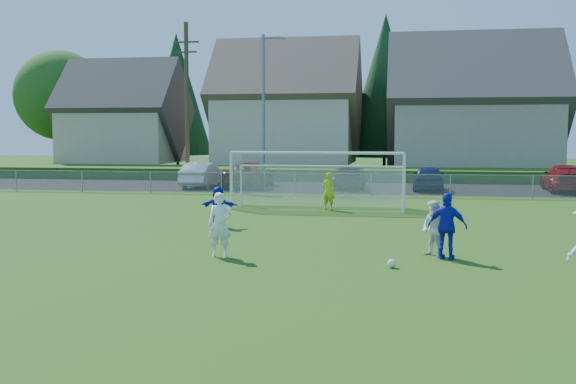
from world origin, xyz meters
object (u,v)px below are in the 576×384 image
Objects in this scene: player_white_a at (220,225)px; player_white_b at (434,229)px; car_c at (249,175)px; soccer_ball at (392,263)px; car_g at (566,178)px; player_blue_b at (218,207)px; soccer_goal at (319,171)px; car_e at (428,178)px; goalkeeper at (328,191)px; car_b at (203,175)px; car_d at (349,177)px; player_blue_a at (447,226)px.

player_white_b is (5.56, 0.99, -0.11)m from player_white_a.
player_white_a is at bearing 99.82° from car_c.
car_g is at bearing 68.27° from soccer_ball.
player_blue_b is at bearing -166.56° from player_white_b.
soccer_ball is 0.03× the size of soccer_goal.
player_blue_b is (-6.08, 6.32, 0.60)m from soccer_ball.
car_e reaches higher than soccer_ball.
goalkeeper reaches higher than car_b.
player_white_a reaches higher than player_white_b.
player_blue_b is 22.76m from car_g.
car_e reaches higher than car_d.
car_b is at bearing 128.83° from soccer_goal.
player_blue_a is 1.08× the size of goalkeeper.
car_c is 12.39m from soccer_goal.
car_g is (20.95, 0.04, 0.01)m from car_b.
player_blue_b reaches higher than soccer_ball.
car_c is 10.73m from car_e.
car_g reaches higher than car_b.
car_c reaches higher than player_white_b.
player_white_a reaches higher than car_g.
player_white_b is 0.86× the size of player_blue_a.
car_d is at bearing 146.53° from player_white_b.
player_white_b is at bearing 95.16° from car_d.
car_g is (13.72, 22.44, -0.09)m from player_white_a.
player_white_b is at bearing 90.14° from car_e.
player_blue_a is 1.22× the size of player_blue_b.
player_blue_b is 17.43m from car_d.
car_d reaches higher than soccer_ball.
car_c is (-2.89, 17.39, 0.04)m from player_blue_b.
car_e is 0.57× the size of soccer_goal.
player_blue_a is (5.88, 0.65, 0.01)m from player_white_a.
player_white_b is 24.18m from car_c.
car_g reaches higher than soccer_ball.
soccer_goal is (1.15, 11.99, 0.77)m from player_white_a.
car_e is at bearing -98.83° from goalkeeper.
player_blue_b is 17.73m from car_b.
car_d is (-3.95, 21.74, -0.06)m from player_white_b.
car_e reaches higher than player_blue_b.
car_g reaches higher than car_e.
soccer_goal is at bearing 65.48° from car_e.
player_blue_b is at bearing 97.92° from player_white_a.
player_blue_b is (-7.47, 4.94, -0.15)m from player_blue_a.
car_b is at bearing 167.08° from player_white_b.
goalkeeper is at bearing 103.20° from soccer_ball.
car_c is 1.26× the size of car_e.
player_white_b is at bearing -31.06° from player_blue_a.
car_b is at bearing -43.48° from player_blue_a.
car_g reaches higher than car_d.
player_blue_b is (-7.15, 4.61, -0.04)m from player_white_b.
goalkeeper is 0.30× the size of car_c.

